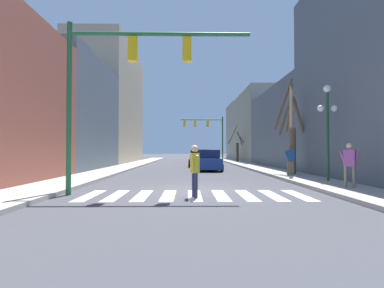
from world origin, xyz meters
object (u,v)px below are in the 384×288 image
(traffic_signal_far, at_px, (207,129))
(car_driving_toward_lane, at_px, (208,161))
(car_driving_away_lane, at_px, (199,159))
(pedestrian_on_left_sidewalk, at_px, (350,161))
(street_tree_right_near, at_px, (237,146))
(street_lamp_right_corner, at_px, (328,113))
(traffic_signal_near, at_px, (122,70))
(street_tree_right_far, at_px, (291,130))
(pedestrian_on_right_sidewalk, at_px, (291,158))
(car_parked_right_mid, at_px, (202,156))
(pedestrian_near_right_corner, at_px, (195,167))

(traffic_signal_far, xyz_separation_m, car_driving_toward_lane, (-0.99, -16.88, -3.70))
(car_driving_away_lane, distance_m, pedestrian_on_left_sidewalk, 18.10)
(car_driving_away_lane, height_order, street_tree_right_near, street_tree_right_near)
(street_lamp_right_corner, distance_m, car_driving_toward_lane, 10.76)
(car_driving_away_lane, height_order, pedestrian_on_left_sidewalk, pedestrian_on_left_sidewalk)
(traffic_signal_near, height_order, street_tree_right_far, traffic_signal_near)
(traffic_signal_far, bearing_deg, pedestrian_on_left_sidewalk, -82.81)
(pedestrian_on_right_sidewalk, xyz_separation_m, pedestrian_on_left_sidewalk, (0.35, -5.49, 0.00))
(traffic_signal_far, xyz_separation_m, street_tree_right_far, (3.65, -22.03, -1.70))
(street_lamp_right_corner, distance_m, car_parked_right_mid, 26.44)
(pedestrian_near_right_corner, bearing_deg, car_driving_toward_lane, -18.50)
(street_lamp_right_corner, relative_size, street_tree_right_far, 0.77)
(pedestrian_near_right_corner, bearing_deg, street_tree_right_far, -49.73)
(car_parked_right_mid, height_order, car_driving_toward_lane, car_parked_right_mid)
(pedestrian_near_right_corner, height_order, pedestrian_on_right_sidewalk, pedestrian_on_right_sidewalk)
(pedestrian_on_left_sidewalk, distance_m, street_tree_right_near, 26.92)
(street_tree_right_near, bearing_deg, traffic_signal_near, -107.28)
(traffic_signal_near, bearing_deg, car_driving_away_lane, 79.42)
(traffic_signal_far, xyz_separation_m, pedestrian_on_right_sidewalk, (3.25, -23.05, -3.30))
(car_parked_right_mid, distance_m, car_driving_toward_lane, 16.69)
(car_parked_right_mid, height_order, street_tree_right_near, street_tree_right_near)
(car_driving_toward_lane, bearing_deg, street_tree_right_far, -138.03)
(traffic_signal_near, distance_m, car_driving_away_lane, 18.80)
(car_parked_right_mid, bearing_deg, traffic_signal_near, 171.85)
(pedestrian_on_right_sidewalk, xyz_separation_m, street_tree_right_far, (0.40, 1.02, 1.60))
(car_driving_toward_lane, height_order, pedestrian_on_left_sidewalk, pedestrian_on_left_sidewalk)
(street_tree_right_far, bearing_deg, car_driving_toward_lane, 131.97)
(street_tree_right_far, bearing_deg, car_parked_right_mid, 101.19)
(pedestrian_on_right_sidewalk, relative_size, pedestrian_on_left_sidewalk, 1.00)
(street_tree_right_far, bearing_deg, traffic_signal_near, -139.49)
(car_driving_toward_lane, xyz_separation_m, pedestrian_on_left_sidewalk, (4.59, -11.66, 0.41))
(car_driving_toward_lane, bearing_deg, traffic_signal_near, 162.75)
(car_driving_away_lane, xyz_separation_m, street_tree_right_near, (5.21, 9.52, 1.32))
(traffic_signal_near, xyz_separation_m, pedestrian_on_left_sidewalk, (8.44, 0.75, -3.24))
(car_driving_away_lane, distance_m, pedestrian_near_right_corner, 18.80)
(traffic_signal_far, bearing_deg, pedestrian_near_right_corner, -94.40)
(street_tree_right_near, bearing_deg, car_driving_away_lane, -118.70)
(car_driving_away_lane, bearing_deg, car_driving_toward_lane, -175.36)
(car_driving_toward_lane, relative_size, pedestrian_on_left_sidewalk, 2.51)
(car_driving_toward_lane, relative_size, street_tree_right_near, 0.92)
(car_driving_toward_lane, relative_size, pedestrian_on_right_sidewalk, 2.52)
(street_tree_right_far, bearing_deg, street_lamp_right_corner, -86.23)
(traffic_signal_far, xyz_separation_m, street_lamp_right_corner, (3.92, -26.11, -1.16))
(car_driving_toward_lane, bearing_deg, car_parked_right_mid, -1.08)
(traffic_signal_near, bearing_deg, car_parked_right_mid, 81.85)
(car_parked_right_mid, xyz_separation_m, street_tree_right_far, (4.32, -21.84, 1.96))
(pedestrian_near_right_corner, bearing_deg, pedestrian_on_right_sidewalk, -51.61)
(car_driving_toward_lane, distance_m, pedestrian_near_right_corner, 13.13)
(traffic_signal_near, distance_m, pedestrian_on_right_sidewalk, 10.72)
(traffic_signal_near, relative_size, traffic_signal_far, 1.07)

